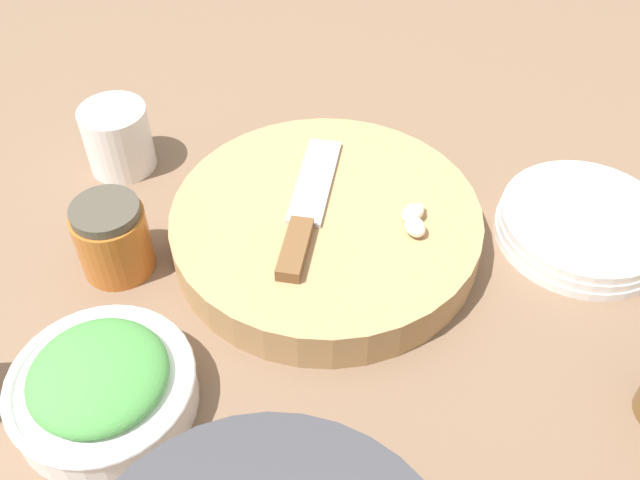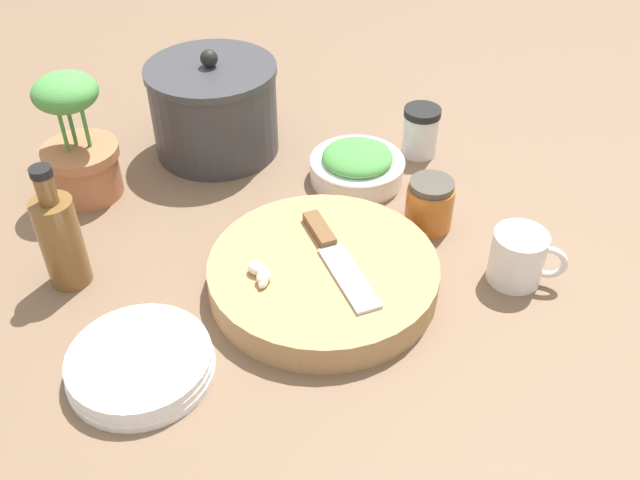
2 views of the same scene
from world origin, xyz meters
The scene contains 8 objects.
ground_plane centered at (0.00, 0.00, 0.00)m, with size 5.00×5.00×0.00m, color brown.
cutting_board centered at (-0.02, -0.07, 0.02)m, with size 0.30×0.30×0.04m.
chef_knife centered at (0.00, -0.07, 0.05)m, with size 0.07×0.20×0.01m.
garlic_cloves centered at (-0.10, -0.05, 0.05)m, with size 0.03×0.05×0.02m.
herb_bowl centered at (0.17, 0.11, 0.03)m, with size 0.15×0.15×0.06m.
coffee_mug centered at (0.20, -0.20, 0.04)m, with size 0.08×0.09×0.07m.
plate_stack centered at (-0.28, -0.07, 0.01)m, with size 0.17×0.17×0.03m.
honey_jar centered at (0.18, -0.05, 0.04)m, with size 0.07×0.07×0.08m.
Camera 1 is at (-0.00, 0.42, 0.52)m, focal length 40.00 mm.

